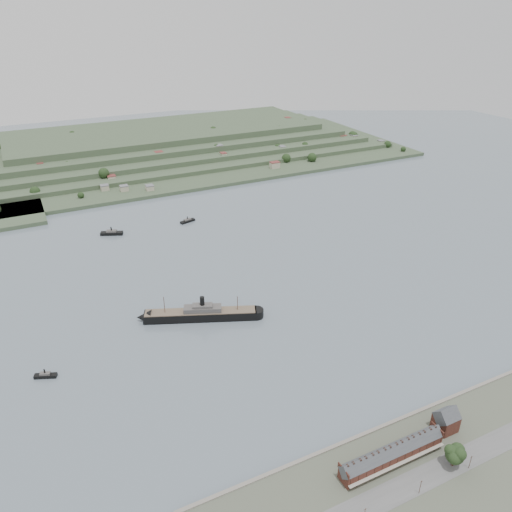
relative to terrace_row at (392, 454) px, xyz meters
name	(u,v)px	position (x,y,z in m)	size (l,w,h in m)	color
ground	(254,293)	(10.00, 168.02, -6.84)	(1400.00, 1400.00, 0.00)	slate
near_shore	(435,486)	(10.00, -18.73, -5.83)	(220.00, 80.00, 2.60)	#4C5142
terrace_row	(392,454)	(0.00, 0.00, 0.00)	(55.60, 9.80, 11.07)	#442218
gabled_building	(446,420)	(37.50, 4.02, 1.34)	(10.40, 10.18, 14.09)	#442218
far_peninsula	(148,149)	(37.91, 561.12, 5.04)	(760.00, 309.00, 30.00)	#3F5136
steamship	(197,314)	(-39.63, 154.54, -2.98)	(82.87, 40.94, 20.91)	black
tugboat	(45,375)	(-139.92, 137.09, -5.44)	(13.11, 7.90, 5.74)	black
ferry_west	(112,233)	(-63.61, 321.45, -4.99)	(21.03, 13.25, 7.67)	black
ferry_east	(188,221)	(10.05, 318.48, -5.43)	(16.18, 8.36, 5.85)	black
fig_tree	(456,454)	(24.78, -14.69, 2.57)	(10.88, 9.42, 12.14)	#462D20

